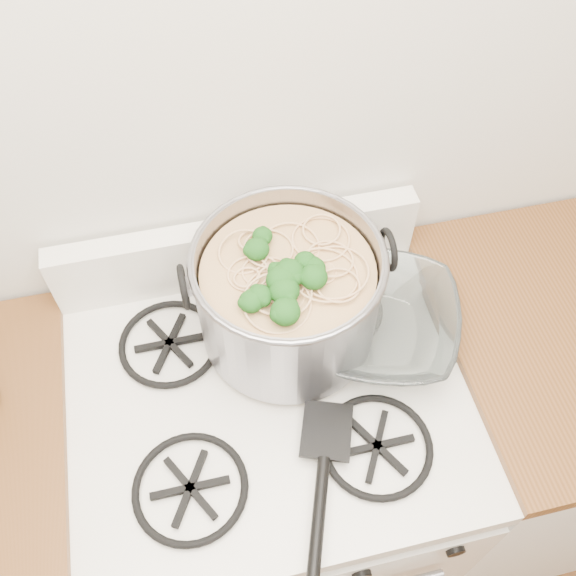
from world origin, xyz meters
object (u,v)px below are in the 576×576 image
Objects in this scene: gas_range at (273,479)px; glass_bowl at (376,327)px; stock_pot at (288,296)px; spatula at (327,429)px.

glass_bowl is at bearing 19.07° from gas_range.
stock_pot is at bearing 164.08° from glass_bowl.
stock_pot is 1.23× the size of spatula.
stock_pot is at bearing 62.23° from gas_range.
gas_range is at bearing -117.77° from stock_pot.
gas_range is at bearing 149.95° from spatula.
glass_bowl reaches higher than gas_range.
gas_range is 2.98× the size of spatula.
gas_range is 7.33× the size of glass_bowl.
spatula is at bearing -85.53° from stock_pot.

